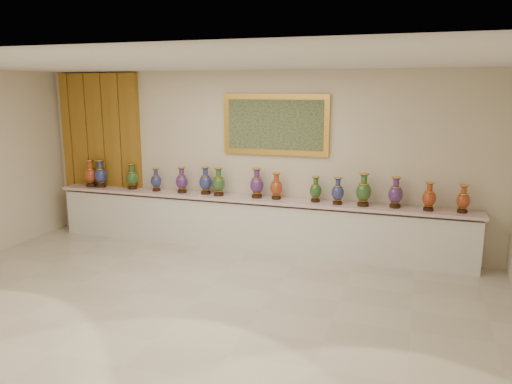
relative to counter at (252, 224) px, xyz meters
The scene contains 19 objects.
ground 2.31m from the counter, 90.00° to the right, with size 8.00×8.00×0.00m, color beige.
room 2.75m from the counter, behind, with size 8.00×8.00×8.00m.
counter is the anchor object (origin of this frame).
vase_0 3.23m from the counter, behind, with size 0.24×0.24×0.50m.
vase_1 3.04m from the counter, behind, with size 0.28×0.28×0.51m.
vase_2 2.40m from the counter, behind, with size 0.23×0.23×0.47m.
vase_3 1.91m from the counter, behind, with size 0.21×0.21×0.41m.
vase_4 1.45m from the counter, behind, with size 0.25×0.25×0.46m.
vase_5 1.09m from the counter, behind, with size 0.29×0.29×0.48m.
vase_6 0.90m from the counter, behind, with size 0.29×0.29×0.48m.
vase_7 0.69m from the counter, ahead, with size 0.30×0.30×0.50m.
vase_8 0.79m from the counter, ahead, with size 0.23×0.23×0.44m.
vase_9 1.27m from the counter, ahead, with size 0.26×0.26×0.42m.
vase_10 1.60m from the counter, ahead, with size 0.21×0.21×0.43m.
vase_11 1.98m from the counter, ahead, with size 0.31×0.31×0.52m.
vase_12 2.43m from the counter, ahead, with size 0.29×0.29×0.48m.
vase_13 2.90m from the counter, ahead, with size 0.21×0.21×0.44m.
vase_14 3.36m from the counter, ahead, with size 0.24×0.24×0.42m.
label_card 0.99m from the counter, behind, with size 0.10×0.06×0.00m, color white.
Camera 1 is at (2.64, -5.51, 2.70)m, focal length 35.00 mm.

